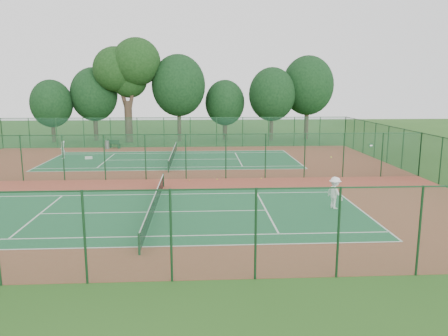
{
  "coord_description": "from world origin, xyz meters",
  "views": [
    {
      "loc": [
        2.61,
        -33.11,
        7.08
      ],
      "look_at": [
        4.24,
        -4.08,
        1.6
      ],
      "focal_mm": 35.0,
      "sensor_mm": 36.0,
      "label": 1
    }
  ],
  "objects_px": {
    "bench": "(114,144)",
    "kit_bag": "(89,158)",
    "player_near": "(335,193)",
    "player_far": "(63,150)",
    "big_tree": "(127,69)",
    "trash_bin": "(107,145)"
  },
  "relations": [
    {
      "from": "bench",
      "to": "kit_bag",
      "type": "bearing_deg",
      "value": -73.52
    },
    {
      "from": "player_far",
      "to": "bench",
      "type": "distance_m",
      "value": 7.96
    },
    {
      "from": "trash_bin",
      "to": "kit_bag",
      "type": "xyz_separation_m",
      "value": [
        -0.34,
        -7.18,
        -0.33
      ]
    },
    {
      "from": "trash_bin",
      "to": "bench",
      "type": "distance_m",
      "value": 0.78
    },
    {
      "from": "trash_bin",
      "to": "kit_bag",
      "type": "relative_size",
      "value": 1.32
    },
    {
      "from": "big_tree",
      "to": "player_far",
      "type": "bearing_deg",
      "value": -109.45
    },
    {
      "from": "player_far",
      "to": "trash_bin",
      "type": "xyz_separation_m",
      "value": [
        2.91,
        6.78,
        -0.43
      ]
    },
    {
      "from": "player_near",
      "to": "bench",
      "type": "relative_size",
      "value": 1.13
    },
    {
      "from": "player_near",
      "to": "bench",
      "type": "bearing_deg",
      "value": 11.11
    },
    {
      "from": "bench",
      "to": "big_tree",
      "type": "relative_size",
      "value": 0.13
    },
    {
      "from": "bench",
      "to": "big_tree",
      "type": "xyz_separation_m",
      "value": [
        0.94,
        5.88,
        8.66
      ]
    },
    {
      "from": "kit_bag",
      "to": "player_near",
      "type": "bearing_deg",
      "value": -59.22
    },
    {
      "from": "player_far",
      "to": "big_tree",
      "type": "height_order",
      "value": "big_tree"
    },
    {
      "from": "trash_bin",
      "to": "kit_bag",
      "type": "distance_m",
      "value": 7.2
    },
    {
      "from": "trash_bin",
      "to": "player_far",
      "type": "bearing_deg",
      "value": -113.25
    },
    {
      "from": "player_near",
      "to": "trash_bin",
      "type": "distance_m",
      "value": 31.72
    },
    {
      "from": "trash_bin",
      "to": "big_tree",
      "type": "bearing_deg",
      "value": 74.94
    },
    {
      "from": "player_near",
      "to": "kit_bag",
      "type": "height_order",
      "value": "player_near"
    },
    {
      "from": "bench",
      "to": "kit_bag",
      "type": "height_order",
      "value": "bench"
    },
    {
      "from": "player_far",
      "to": "big_tree",
      "type": "distance_m",
      "value": 16.04
    },
    {
      "from": "player_far",
      "to": "trash_bin",
      "type": "bearing_deg",
      "value": 150.36
    },
    {
      "from": "player_near",
      "to": "bench",
      "type": "height_order",
      "value": "player_near"
    }
  ]
}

